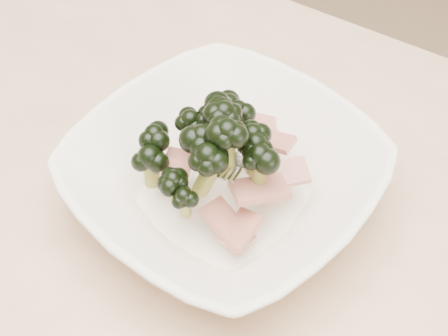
{
  "coord_description": "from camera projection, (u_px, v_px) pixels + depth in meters",
  "views": [
    {
      "loc": [
        0.26,
        -0.28,
        1.27
      ],
      "look_at": [
        0.05,
        0.05,
        0.8
      ],
      "focal_mm": 50.0,
      "sensor_mm": 36.0,
      "label": 1
    }
  ],
  "objects": [
    {
      "name": "dining_table",
      "position": [
        164.0,
        264.0,
        0.72
      ],
      "size": [
        1.2,
        0.8,
        0.75
      ],
      "color": "tan",
      "rests_on": "ground"
    },
    {
      "name": "broccoli_dish",
      "position": [
        223.0,
        172.0,
        0.62
      ],
      "size": [
        0.34,
        0.34,
        0.14
      ],
      "color": "#F3E5CE",
      "rests_on": "dining_table"
    }
  ]
}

